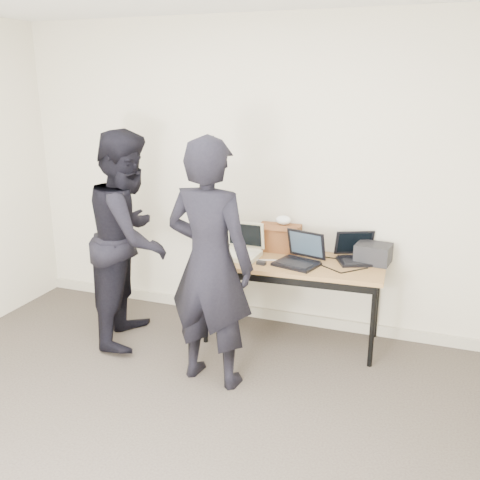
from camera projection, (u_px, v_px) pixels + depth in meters
The scene contains 13 objects.
room at pixel (113, 248), 2.70m from camera, with size 4.60×4.60×2.80m.
desk at pixel (292, 268), 4.46m from camera, with size 1.53×0.72×0.72m.
laptop_beige at pixel (240, 250), 4.56m from camera, with size 0.35×0.34×0.28m.
laptop_center at pixel (300, 257), 4.37m from camera, with size 0.41×0.40×0.26m.
laptop_right at pixel (357, 255), 4.44m from camera, with size 0.42×0.41×0.24m.
leather_satchel at pixel (280, 237), 4.67m from camera, with size 0.36×0.18×0.25m.
tissue at pixel (283, 220), 4.62m from camera, with size 0.13×0.10×0.08m, color white.
equipment_box at pixel (373, 253), 4.38m from camera, with size 0.28×0.23×0.16m, color black.
power_brick at pixel (261, 263), 4.36m from camera, with size 0.07×0.05×0.03m, color black.
cables at pixel (298, 262), 4.42m from camera, with size 1.14×0.41×0.01m.
person_typist at pixel (210, 264), 3.79m from camera, with size 0.67×0.44×1.82m, color black.
person_observer at pixel (130, 238), 4.47m from camera, with size 0.87×0.68×1.80m, color black.
baseboard at pixel (253, 312), 5.09m from camera, with size 4.50×0.03×0.10m, color #B3AB94.
Camera 1 is at (1.48, -2.20, 2.16)m, focal length 40.00 mm.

